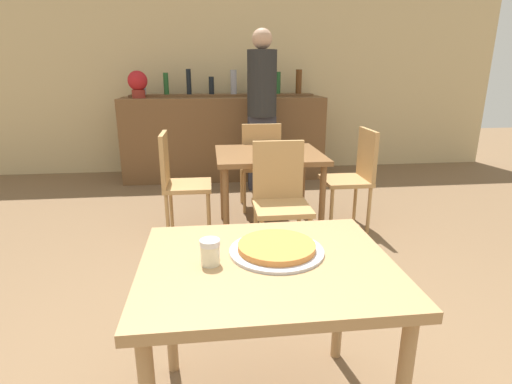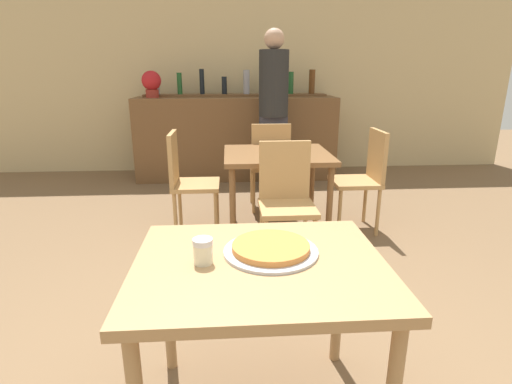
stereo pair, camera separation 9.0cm
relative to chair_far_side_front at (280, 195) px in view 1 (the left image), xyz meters
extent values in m
cube|color=#D1B784|center=(-0.31, 3.02, 0.88)|extent=(8.00, 0.05, 2.80)
cube|color=#A87F51|center=(-0.31, -1.43, 0.18)|extent=(0.93, 0.77, 0.04)
cylinder|color=#A87F51|center=(-0.71, -1.11, -0.18)|extent=(0.05, 0.05, 0.68)
cylinder|color=#A87F51|center=(0.10, -1.11, -0.18)|extent=(0.05, 0.05, 0.68)
cube|color=brown|center=(0.00, 0.58, 0.18)|extent=(0.90, 0.82, 0.04)
cylinder|color=brown|center=(-0.39, 0.23, -0.18)|extent=(0.05, 0.05, 0.68)
cylinder|color=brown|center=(0.39, 0.23, -0.18)|extent=(0.05, 0.05, 0.68)
cylinder|color=brown|center=(-0.39, 0.93, -0.18)|extent=(0.05, 0.05, 0.68)
cylinder|color=brown|center=(0.39, 0.93, -0.18)|extent=(0.05, 0.05, 0.68)
cube|color=brown|center=(-0.31, 2.52, 0.01)|extent=(2.60, 0.56, 1.07)
cube|color=brown|center=(-0.31, 2.66, 0.56)|extent=(2.39, 0.24, 0.03)
cylinder|color=#9999A3|center=(-1.32, 2.66, 0.69)|extent=(0.06, 0.06, 0.24)
cylinder|color=#1E5123|center=(-1.03, 2.66, 0.71)|extent=(0.06, 0.06, 0.27)
cylinder|color=black|center=(-0.74, 2.66, 0.73)|extent=(0.06, 0.06, 0.32)
cylinder|color=black|center=(-0.45, 2.66, 0.68)|extent=(0.07, 0.07, 0.22)
cylinder|color=#9999A3|center=(-0.16, 2.66, 0.73)|extent=(0.08, 0.08, 0.31)
cylinder|color=black|center=(0.13, 2.66, 0.68)|extent=(0.09, 0.09, 0.22)
cylinder|color=#1E5123|center=(0.42, 2.66, 0.71)|extent=(0.09, 0.09, 0.28)
cylinder|color=#5B3314|center=(0.71, 2.66, 0.73)|extent=(0.08, 0.08, 0.31)
cube|color=tan|center=(0.00, -0.08, -0.08)|extent=(0.40, 0.40, 0.04)
cube|color=tan|center=(0.00, 0.10, 0.16)|extent=(0.38, 0.04, 0.44)
cylinder|color=tan|center=(-0.17, -0.25, -0.31)|extent=(0.03, 0.03, 0.43)
cylinder|color=tan|center=(0.17, -0.25, -0.31)|extent=(0.03, 0.03, 0.43)
cylinder|color=tan|center=(-0.17, 0.09, -0.31)|extent=(0.03, 0.03, 0.43)
cylinder|color=tan|center=(0.17, 0.09, -0.31)|extent=(0.03, 0.03, 0.43)
cube|color=tan|center=(0.00, 1.24, -0.08)|extent=(0.40, 0.40, 0.04)
cube|color=tan|center=(0.00, 1.05, 0.16)|extent=(0.38, 0.04, 0.44)
cylinder|color=tan|center=(0.17, 1.41, -0.31)|extent=(0.03, 0.03, 0.43)
cylinder|color=tan|center=(-0.17, 1.41, -0.31)|extent=(0.03, 0.03, 0.43)
cylinder|color=tan|center=(0.17, 1.07, -0.31)|extent=(0.03, 0.03, 0.43)
cylinder|color=tan|center=(-0.17, 1.07, -0.31)|extent=(0.03, 0.03, 0.43)
cube|color=tan|center=(-0.70, 0.58, -0.08)|extent=(0.40, 0.40, 0.04)
cube|color=tan|center=(-0.88, 0.58, 0.16)|extent=(0.04, 0.38, 0.44)
cylinder|color=tan|center=(-0.53, 0.41, -0.31)|extent=(0.03, 0.03, 0.43)
cylinder|color=tan|center=(-0.53, 0.75, -0.31)|extent=(0.03, 0.03, 0.43)
cylinder|color=tan|center=(-0.87, 0.41, -0.31)|extent=(0.03, 0.03, 0.43)
cylinder|color=tan|center=(-0.87, 0.75, -0.31)|extent=(0.03, 0.03, 0.43)
cube|color=tan|center=(0.70, 0.58, -0.08)|extent=(0.40, 0.40, 0.04)
cube|color=tan|center=(0.88, 0.58, 0.16)|extent=(0.04, 0.38, 0.44)
cylinder|color=tan|center=(0.53, 0.75, -0.31)|extent=(0.03, 0.03, 0.43)
cylinder|color=tan|center=(0.53, 0.41, -0.31)|extent=(0.03, 0.03, 0.43)
cylinder|color=tan|center=(0.87, 0.75, -0.31)|extent=(0.03, 0.03, 0.43)
cylinder|color=tan|center=(0.87, 0.41, -0.31)|extent=(0.03, 0.03, 0.43)
cylinder|color=#B7B7BC|center=(-0.26, -1.36, 0.21)|extent=(0.37, 0.37, 0.01)
cylinder|color=#CC7A38|center=(-0.26, -1.36, 0.22)|extent=(0.30, 0.30, 0.02)
cylinder|color=beige|center=(-0.51, -1.43, 0.24)|extent=(0.07, 0.07, 0.08)
cylinder|color=silver|center=(-0.51, -1.43, 0.28)|extent=(0.07, 0.07, 0.02)
cube|color=#2D2D38|center=(0.12, 1.94, -0.08)|extent=(0.32, 0.18, 0.88)
cylinder|color=#262626|center=(0.12, 1.94, 0.73)|extent=(0.34, 0.34, 0.74)
sphere|color=tan|center=(0.12, 1.94, 1.21)|extent=(0.23, 0.23, 0.23)
cylinder|color=maroon|center=(-1.36, 2.47, 0.59)|extent=(0.16, 0.16, 0.10)
sphere|color=red|center=(-1.36, 2.47, 0.75)|extent=(0.24, 0.24, 0.24)
camera|label=1|loc=(-0.50, -2.76, 0.88)|focal=28.00mm
camera|label=2|loc=(-0.41, -2.77, 0.88)|focal=28.00mm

